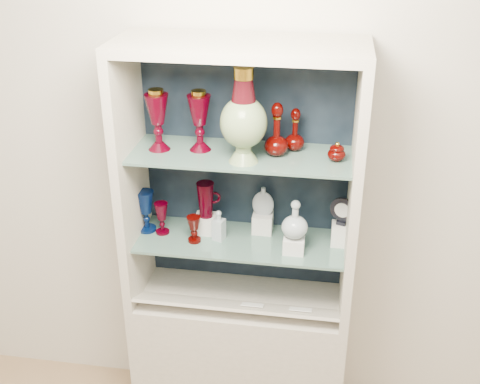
% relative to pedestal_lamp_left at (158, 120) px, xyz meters
% --- Properties ---
extents(wall_back, '(3.50, 0.02, 2.80)m').
position_rel_pedestal_lamp_left_xyz_m(wall_back, '(0.35, 0.20, -0.20)').
color(wall_back, silver).
rests_on(wall_back, ground).
extents(cabinet_base, '(1.00, 0.40, 0.75)m').
position_rel_pedestal_lamp_left_xyz_m(cabinet_base, '(0.35, -0.02, -1.23)').
color(cabinet_base, '#BCB3A1').
rests_on(cabinet_base, ground).
extents(cabinet_back_panel, '(0.98, 0.02, 1.15)m').
position_rel_pedestal_lamp_left_xyz_m(cabinet_back_panel, '(0.35, 0.17, -0.28)').
color(cabinet_back_panel, black).
rests_on(cabinet_back_panel, cabinet_base).
extents(cabinet_side_left, '(0.04, 0.40, 1.15)m').
position_rel_pedestal_lamp_left_xyz_m(cabinet_side_left, '(-0.13, -0.02, -0.28)').
color(cabinet_side_left, '#BCB3A1').
rests_on(cabinet_side_left, cabinet_base).
extents(cabinet_side_right, '(0.04, 0.40, 1.15)m').
position_rel_pedestal_lamp_left_xyz_m(cabinet_side_right, '(0.83, -0.02, -0.28)').
color(cabinet_side_right, '#BCB3A1').
rests_on(cabinet_side_right, cabinet_base).
extents(cabinet_top_cap, '(1.00, 0.40, 0.04)m').
position_rel_pedestal_lamp_left_xyz_m(cabinet_top_cap, '(0.35, -0.02, 0.32)').
color(cabinet_top_cap, '#BCB3A1').
rests_on(cabinet_top_cap, cabinet_side_left).
extents(shelf_lower, '(0.92, 0.34, 0.01)m').
position_rel_pedestal_lamp_left_xyz_m(shelf_lower, '(0.35, 0.00, -0.56)').
color(shelf_lower, slate).
rests_on(shelf_lower, cabinet_side_left).
extents(shelf_upper, '(0.92, 0.34, 0.01)m').
position_rel_pedestal_lamp_left_xyz_m(shelf_upper, '(0.35, 0.00, -0.14)').
color(shelf_upper, slate).
rests_on(shelf_upper, cabinet_side_left).
extents(label_ledge, '(0.92, 0.17, 0.09)m').
position_rel_pedestal_lamp_left_xyz_m(label_ledge, '(0.35, -0.13, -0.82)').
color(label_ledge, '#BCB3A1').
rests_on(label_ledge, cabinet_base).
extents(label_card_0, '(0.10, 0.06, 0.03)m').
position_rel_pedestal_lamp_left_xyz_m(label_card_0, '(0.42, -0.13, -0.81)').
color(label_card_0, white).
rests_on(label_card_0, label_ledge).
extents(label_card_1, '(0.10, 0.06, 0.03)m').
position_rel_pedestal_lamp_left_xyz_m(label_card_1, '(0.64, -0.13, -0.81)').
color(label_card_1, white).
rests_on(label_card_1, label_ledge).
extents(pedestal_lamp_left, '(0.11, 0.11, 0.26)m').
position_rel_pedestal_lamp_left_xyz_m(pedestal_lamp_left, '(0.00, 0.00, 0.00)').
color(pedestal_lamp_left, '#41000E').
rests_on(pedestal_lamp_left, shelf_upper).
extents(pedestal_lamp_right, '(0.10, 0.10, 0.26)m').
position_rel_pedestal_lamp_left_xyz_m(pedestal_lamp_right, '(0.17, 0.02, -0.00)').
color(pedestal_lamp_right, '#41000E').
rests_on(pedestal_lamp_right, shelf_upper).
extents(enamel_urn, '(0.23, 0.23, 0.39)m').
position_rel_pedestal_lamp_left_xyz_m(enamel_urn, '(0.37, -0.07, 0.06)').
color(enamel_urn, '#0C4227').
rests_on(enamel_urn, shelf_upper).
extents(ruby_decanter_a, '(0.10, 0.10, 0.26)m').
position_rel_pedestal_lamp_left_xyz_m(ruby_decanter_a, '(0.50, 0.01, -0.00)').
color(ruby_decanter_a, '#3E0401').
rests_on(ruby_decanter_a, shelf_upper).
extents(ruby_decanter_b, '(0.09, 0.09, 0.20)m').
position_rel_pedestal_lamp_left_xyz_m(ruby_decanter_b, '(0.57, 0.08, -0.03)').
color(ruby_decanter_b, '#3E0401').
rests_on(ruby_decanter_b, shelf_upper).
extents(lidded_bowl, '(0.08, 0.08, 0.08)m').
position_rel_pedestal_lamp_left_xyz_m(lidded_bowl, '(0.74, -0.01, -0.09)').
color(lidded_bowl, '#3E0401').
rests_on(lidded_bowl, shelf_upper).
extents(cobalt_goblet, '(0.11, 0.11, 0.20)m').
position_rel_pedestal_lamp_left_xyz_m(cobalt_goblet, '(-0.09, 0.02, -0.45)').
color(cobalt_goblet, '#031442').
rests_on(cobalt_goblet, shelf_lower).
extents(ruby_goblet_tall, '(0.08, 0.08, 0.15)m').
position_rel_pedestal_lamp_left_xyz_m(ruby_goblet_tall, '(-0.01, 0.01, -0.47)').
color(ruby_goblet_tall, '#41000E').
rests_on(ruby_goblet_tall, shelf_lower).
extents(ruby_goblet_small, '(0.07, 0.07, 0.12)m').
position_rel_pedestal_lamp_left_xyz_m(ruby_goblet_small, '(0.15, -0.04, -0.49)').
color(ruby_goblet_small, '#3E0401').
rests_on(ruby_goblet_small, shelf_lower).
extents(riser_ruby_pitcher, '(0.10, 0.10, 0.08)m').
position_rel_pedestal_lamp_left_xyz_m(riser_ruby_pitcher, '(0.18, 0.06, -0.51)').
color(riser_ruby_pitcher, silver).
rests_on(riser_ruby_pitcher, shelf_lower).
extents(ruby_pitcher, '(0.14, 0.11, 0.17)m').
position_rel_pedestal_lamp_left_xyz_m(ruby_pitcher, '(0.18, 0.06, -0.39)').
color(ruby_pitcher, '#41000E').
rests_on(ruby_pitcher, riser_ruby_pitcher).
extents(clear_square_bottle, '(0.06, 0.06, 0.14)m').
position_rel_pedestal_lamp_left_xyz_m(clear_square_bottle, '(0.25, -0.00, -0.48)').
color(clear_square_bottle, '#99A9B0').
rests_on(clear_square_bottle, shelf_lower).
extents(riser_flat_flask, '(0.09, 0.09, 0.09)m').
position_rel_pedestal_lamp_left_xyz_m(riser_flat_flask, '(0.44, 0.10, -0.51)').
color(riser_flat_flask, silver).
rests_on(riser_flat_flask, shelf_lower).
extents(flat_flask, '(0.10, 0.04, 0.14)m').
position_rel_pedestal_lamp_left_xyz_m(flat_flask, '(0.44, 0.10, -0.39)').
color(flat_flask, '#A4AFB9').
rests_on(flat_flask, riser_flat_flask).
extents(riser_clear_round_decanter, '(0.09, 0.09, 0.07)m').
position_rel_pedestal_lamp_left_xyz_m(riser_clear_round_decanter, '(0.59, -0.05, -0.52)').
color(riser_clear_round_decanter, silver).
rests_on(riser_clear_round_decanter, shelf_lower).
extents(clear_round_decanter, '(0.15, 0.15, 0.17)m').
position_rel_pedestal_lamp_left_xyz_m(clear_round_decanter, '(0.59, -0.05, -0.40)').
color(clear_round_decanter, '#99A9B0').
rests_on(clear_round_decanter, riser_clear_round_decanter).
extents(riser_cameo_medallion, '(0.08, 0.08, 0.10)m').
position_rel_pedestal_lamp_left_xyz_m(riser_cameo_medallion, '(0.79, 0.04, -0.50)').
color(riser_cameo_medallion, silver).
rests_on(riser_cameo_medallion, shelf_lower).
extents(cameo_medallion, '(0.12, 0.07, 0.13)m').
position_rel_pedestal_lamp_left_xyz_m(cameo_medallion, '(0.79, 0.04, -0.39)').
color(cameo_medallion, black).
rests_on(cameo_medallion, riser_cameo_medallion).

